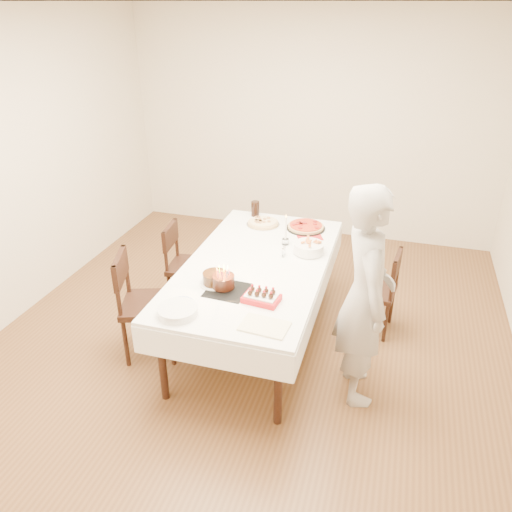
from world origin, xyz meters
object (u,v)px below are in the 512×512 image
(pizza_white, at_px, (263,223))
(pasta_bowl, at_px, (309,248))
(chair_left_savory, at_px, (191,266))
(taper_candle, at_px, (286,230))
(birthday_cake, at_px, (223,277))
(strawberry_box, at_px, (262,297))
(layer_cake, at_px, (215,278))
(chair_right_savory, at_px, (373,290))
(pizza_pepperoni, at_px, (306,227))
(cola_glass, at_px, (255,209))
(chair_left_dessert, at_px, (150,305))
(dining_table, at_px, (256,301))
(person, at_px, (365,297))

(pizza_white, xyz_separation_m, pasta_bowl, (0.54, -0.47, 0.03))
(chair_left_savory, xyz_separation_m, taper_candle, (0.91, 0.08, 0.47))
(birthday_cake, xyz_separation_m, strawberry_box, (0.33, -0.10, -0.06))
(taper_candle, bearing_deg, layer_cake, -112.86)
(chair_left_savory, bearing_deg, chair_right_savory, 176.24)
(pizza_pepperoni, xyz_separation_m, cola_glass, (-0.56, 0.17, 0.05))
(chair_right_savory, relative_size, chair_left_dessert, 0.86)
(chair_left_dessert, relative_size, strawberry_box, 3.59)
(chair_left_savory, bearing_deg, strawberry_box, 130.32)
(chair_left_dessert, bearing_deg, pizza_pepperoni, -148.30)
(dining_table, height_order, pizza_white, pizza_white)
(chair_left_savory, bearing_deg, pizza_white, -150.86)
(taper_candle, distance_m, layer_cake, 0.92)
(chair_right_savory, bearing_deg, birthday_cake, -134.04)
(pizza_pepperoni, bearing_deg, birthday_cake, -106.57)
(pizza_white, bearing_deg, birthday_cake, -88.23)
(layer_cake, height_order, strawberry_box, layer_cake)
(person, distance_m, pizza_white, 1.63)
(pizza_white, distance_m, cola_glass, 0.25)
(chair_left_dessert, relative_size, pizza_pepperoni, 2.52)
(dining_table, distance_m, pizza_white, 0.89)
(chair_left_savory, height_order, chair_left_dessert, chair_left_dessert)
(layer_cake, bearing_deg, birthday_cake, -25.69)
(taper_candle, height_order, strawberry_box, taper_candle)
(chair_right_savory, distance_m, pizza_white, 1.23)
(chair_left_dessert, height_order, birthday_cake, chair_left_dessert)
(person, relative_size, birthday_cake, 9.83)
(chair_left_savory, xyz_separation_m, person, (1.69, -0.77, 0.41))
(chair_left_dessert, relative_size, pizza_white, 2.89)
(chair_right_savory, xyz_separation_m, strawberry_box, (-0.76, -0.99, 0.38))
(dining_table, height_order, cola_glass, cola_glass)
(chair_left_savory, bearing_deg, layer_cake, 119.29)
(chair_right_savory, height_order, person, person)
(chair_left_savory, height_order, pizza_pepperoni, chair_left_savory)
(chair_right_savory, bearing_deg, chair_left_dessert, -146.85)
(cola_glass, distance_m, birthday_cake, 1.45)
(cola_glass, bearing_deg, dining_table, -73.00)
(pasta_bowl, bearing_deg, chair_right_savory, 12.16)
(cola_glass, bearing_deg, person, -48.83)
(taper_candle, distance_m, birthday_cake, 0.92)
(pizza_pepperoni, xyz_separation_m, layer_cake, (-0.46, -1.23, 0.03))
(chair_left_savory, distance_m, person, 1.90)
(pizza_pepperoni, bearing_deg, taper_candle, -105.27)
(taper_candle, xyz_separation_m, strawberry_box, (0.06, -0.98, -0.11))
(chair_left_dessert, bearing_deg, dining_table, -169.17)
(chair_left_savory, relative_size, pasta_bowl, 3.27)
(layer_cake, bearing_deg, dining_table, 63.99)
(cola_glass, bearing_deg, taper_candle, -51.23)
(chair_right_savory, relative_size, pizza_white, 2.47)
(pizza_white, distance_m, pasta_bowl, 0.72)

